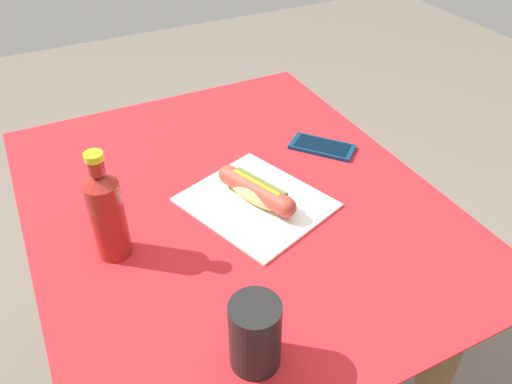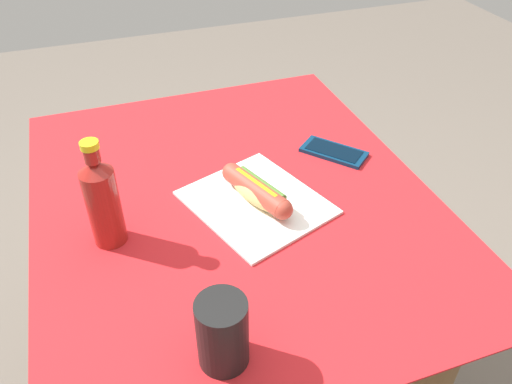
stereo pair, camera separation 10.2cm
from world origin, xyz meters
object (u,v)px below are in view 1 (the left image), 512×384
Objects in this scene: hot_dog at (256,191)px; drinking_cup at (255,334)px; cell_phone at (322,147)px; soda_bottle at (107,213)px.

drinking_cup is (0.33, -0.17, 0.03)m from hot_dog.
hot_dog is 1.19× the size of cell_phone.
hot_dog is 1.57× the size of drinking_cup.
soda_bottle is 1.80× the size of drinking_cup.
hot_dog is 0.30m from soda_bottle.
hot_dog is 0.87× the size of soda_bottle.
hot_dog is 0.37m from drinking_cup.
soda_bottle is (0.01, -0.29, 0.06)m from hot_dog.
cell_phone is 0.60m from drinking_cup.
drinking_cup is at bearing -26.83° from hot_dog.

